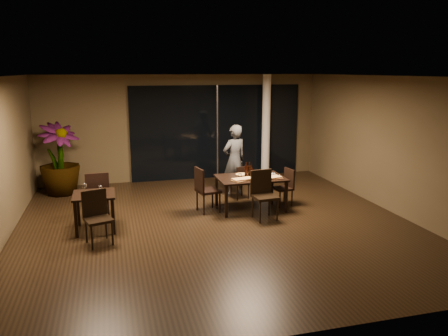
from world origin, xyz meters
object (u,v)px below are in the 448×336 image
(chair_main_left, at_px, (204,188))
(diner, at_px, (234,160))
(bottle_a, at_px, (246,169))
(bottle_c, at_px, (249,169))
(potted_plant, at_px, (59,159))
(side_table, at_px, (94,200))
(chair_main_far, at_px, (241,180))
(main_table, at_px, (251,180))
(bottle_b, at_px, (252,171))
(chair_side_far, at_px, (98,193))
(chair_main_near, at_px, (263,192))
(chair_main_right, at_px, (285,185))
(chair_side_near, at_px, (97,214))

(chair_main_left, distance_m, diner, 1.61)
(bottle_a, relative_size, bottle_c, 1.01)
(potted_plant, relative_size, bottle_c, 5.55)
(side_table, xyz_separation_m, potted_plant, (-0.91, 2.93, 0.29))
(chair_main_far, bearing_deg, bottle_c, 73.27)
(main_table, distance_m, side_table, 3.44)
(main_table, bearing_deg, bottle_b, -21.40)
(chair_side_far, distance_m, diner, 3.50)
(potted_plant, xyz_separation_m, bottle_c, (4.31, -2.33, -0.00))
(chair_main_near, xyz_separation_m, chair_main_right, (0.81, 0.73, -0.10))
(chair_side_near, bearing_deg, bottle_b, 2.03)
(chair_main_left, distance_m, bottle_b, 1.13)
(chair_main_left, relative_size, chair_main_right, 1.17)
(bottle_a, distance_m, bottle_b, 0.14)
(side_table, relative_size, bottle_a, 2.41)
(chair_main_left, height_order, bottle_a, bottle_a)
(side_table, bearing_deg, bottle_b, 8.20)
(bottle_a, bearing_deg, chair_side_near, -158.79)
(side_table, bearing_deg, main_table, 8.37)
(side_table, height_order, bottle_b, bottle_b)
(chair_main_near, bearing_deg, bottle_c, 89.99)
(main_table, bearing_deg, side_table, -171.63)
(main_table, distance_m, chair_main_right, 0.90)
(chair_side_near, bearing_deg, chair_main_near, -8.58)
(side_table, distance_m, chair_main_left, 2.40)
(chair_main_left, distance_m, chair_side_far, 2.29)
(main_table, height_order, bottle_a, bottle_a)
(chair_main_left, height_order, diner, diner)
(side_table, distance_m, bottle_c, 3.47)
(chair_main_right, bearing_deg, bottle_c, -102.03)
(main_table, distance_m, chair_main_near, 0.67)
(chair_side_far, distance_m, bottle_b, 3.38)
(chair_main_near, xyz_separation_m, bottle_a, (-0.15, 0.74, 0.33))
(bottle_a, height_order, bottle_c, bottle_a)
(chair_main_far, xyz_separation_m, chair_main_right, (0.85, -0.74, 0.02))
(chair_main_left, height_order, bottle_c, bottle_c)
(diner, bearing_deg, chair_side_far, -1.40)
(chair_side_far, relative_size, diner, 0.58)
(chair_main_far, distance_m, diner, 0.60)
(main_table, distance_m, diner, 1.25)
(chair_main_far, relative_size, bottle_a, 2.54)
(diner, xyz_separation_m, bottle_c, (0.03, -1.14, 0.02))
(chair_main_near, distance_m, bottle_c, 0.83)
(chair_side_near, xyz_separation_m, bottle_b, (3.36, 1.18, 0.34))
(main_table, height_order, chair_side_far, chair_side_far)
(chair_main_far, bearing_deg, chair_side_far, -3.86)
(chair_side_near, bearing_deg, diner, 18.78)
(bottle_a, bearing_deg, chair_main_near, -78.52)
(chair_side_far, relative_size, chair_side_near, 1.05)
(chair_main_near, height_order, diner, diner)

